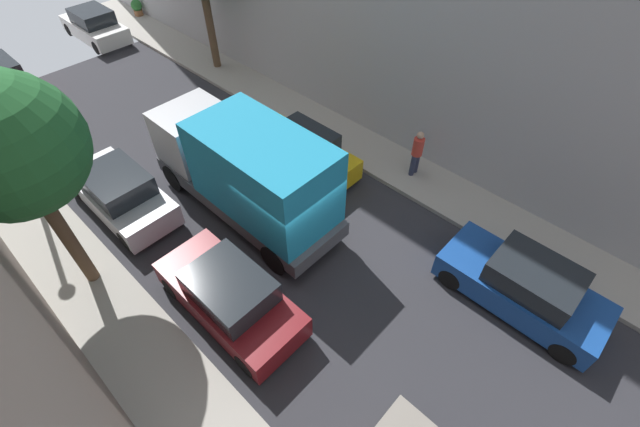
{
  "coord_description": "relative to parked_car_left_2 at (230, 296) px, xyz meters",
  "views": [
    {
      "loc": [
        -5.4,
        -6.02,
        9.95
      ],
      "look_at": [
        1.12,
        0.12,
        0.5
      ],
      "focal_mm": 23.79,
      "sensor_mm": 36.0,
      "label": 1
    }
  ],
  "objects": [
    {
      "name": "pedestrian",
      "position": [
        7.73,
        -0.34,
        0.35
      ],
      "size": [
        0.4,
        0.36,
        1.72
      ],
      "color": "#2D334C",
      "rests_on": "sidewalk_right"
    },
    {
      "name": "parked_car_left_4",
      "position": [
        0.0,
        15.65,
        0.0
      ],
      "size": [
        1.78,
        4.2,
        1.57
      ],
      "color": "red",
      "rests_on": "ground"
    },
    {
      "name": "ground",
      "position": [
        2.7,
        0.33,
        -0.72
      ],
      "size": [
        32.0,
        32.0,
        0.0
      ],
      "primitive_type": "plane",
      "color": "#2D2D33"
    },
    {
      "name": "parked_car_left_2",
      "position": [
        0.0,
        0.0,
        0.0
      ],
      "size": [
        1.78,
        4.2,
        1.57
      ],
      "color": "maroon",
      "rests_on": "ground"
    },
    {
      "name": "potted_plant_2",
      "position": [
        8.36,
        19.0,
        -0.12
      ],
      "size": [
        0.6,
        0.6,
        0.85
      ],
      "color": "brown",
      "rests_on": "sidewalk_right"
    },
    {
      "name": "delivery_truck",
      "position": [
        2.7,
        2.39,
        1.07
      ],
      "size": [
        2.26,
        6.6,
        3.38
      ],
      "color": "#4C4C51",
      "rests_on": "ground"
    },
    {
      "name": "parked_car_right_3",
      "position": [
        5.4,
        18.01,
        0.0
      ],
      "size": [
        1.78,
        4.2,
        1.57
      ],
      "color": "white",
      "rests_on": "ground"
    },
    {
      "name": "parked_car_right_2",
      "position": [
        5.4,
        2.84,
        0.0
      ],
      "size": [
        1.78,
        4.2,
        1.57
      ],
      "color": "gold",
      "rests_on": "ground"
    },
    {
      "name": "sidewalk_right",
      "position": [
        7.7,
        0.33,
        -0.64
      ],
      "size": [
        2.0,
        44.0,
        0.15
      ],
      "primitive_type": "cube",
      "color": "#A8A399",
      "rests_on": "ground"
    },
    {
      "name": "parked_car_right_1",
      "position": [
        5.4,
        -5.3,
        0.0
      ],
      "size": [
        1.78,
        4.2,
        1.57
      ],
      "color": "#194799",
      "rests_on": "ground"
    },
    {
      "name": "sidewalk_left",
      "position": [
        -2.3,
        0.33,
        -0.64
      ],
      "size": [
        2.0,
        44.0,
        0.15
      ],
      "primitive_type": "cube",
      "color": "#A8A399",
      "rests_on": "ground"
    },
    {
      "name": "street_tree_0",
      "position": [
        -2.05,
        3.62,
        3.92
      ],
      "size": [
        3.11,
        3.11,
        6.08
      ],
      "color": "brown",
      "rests_on": "sidewalk_left"
    },
    {
      "name": "parked_car_left_3",
      "position": [
        0.0,
        5.51,
        0.0
      ],
      "size": [
        1.78,
        4.2,
        1.57
      ],
      "color": "silver",
      "rests_on": "ground"
    }
  ]
}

